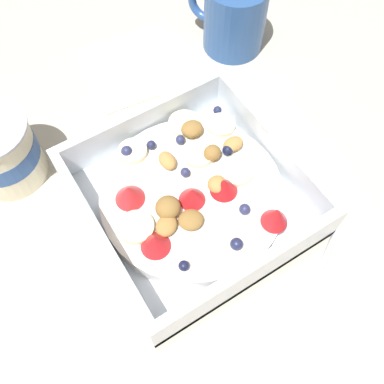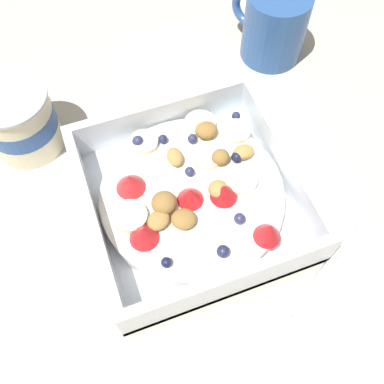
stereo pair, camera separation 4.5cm
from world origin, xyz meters
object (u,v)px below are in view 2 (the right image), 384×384
(fruit_bowl, at_px, (192,196))
(folded_napkin, at_px, (168,60))
(yogurt_cup, at_px, (20,120))
(spoon, at_px, (292,313))
(coffee_mug, at_px, (274,25))

(fruit_bowl, xyz_separation_m, folded_napkin, (0.21, -0.04, -0.02))
(yogurt_cup, relative_size, folded_napkin, 0.69)
(yogurt_cup, bearing_deg, fruit_bowl, -133.96)
(spoon, bearing_deg, folded_napkin, 0.69)
(coffee_mug, relative_size, folded_napkin, 0.87)
(folded_napkin, bearing_deg, fruit_bowl, 168.12)
(spoon, xyz_separation_m, folded_napkin, (0.36, 0.00, -0.00))
(yogurt_cup, bearing_deg, spoon, -145.42)
(spoon, distance_m, yogurt_cup, 0.35)
(fruit_bowl, xyz_separation_m, coffee_mug, (0.18, -0.18, 0.03))
(fruit_bowl, distance_m, folded_napkin, 0.22)
(fruit_bowl, height_order, coffee_mug, coffee_mug)
(coffee_mug, bearing_deg, yogurt_cup, 96.69)
(yogurt_cup, bearing_deg, coffee_mug, -83.31)
(spoon, distance_m, folded_napkin, 0.36)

